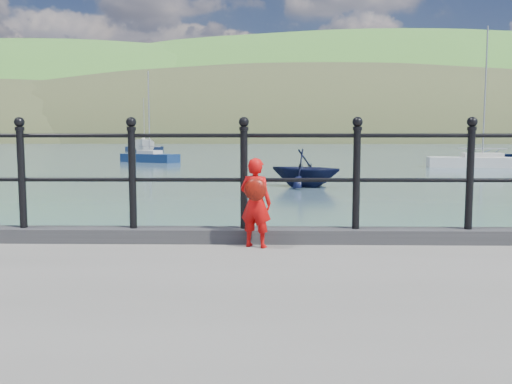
{
  "coord_description": "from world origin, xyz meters",
  "views": [
    {
      "loc": [
        0.84,
        -5.92,
        2.14
      ],
      "look_at": [
        0.73,
        -0.2,
        1.55
      ],
      "focal_mm": 38.0,
      "sensor_mm": 36.0,
      "label": 1
    }
  ],
  "objects_px": {
    "sailboat_near": "(482,162)",
    "child": "(256,202)",
    "launch_white": "(145,148)",
    "launch_navy": "(305,168)",
    "sailboat_left": "(145,149)",
    "sailboat_port": "(150,158)",
    "launch_blue": "(494,155)",
    "railing": "(188,166)"
  },
  "relations": [
    {
      "from": "sailboat_near",
      "to": "child",
      "type": "bearing_deg",
      "value": -105.43
    },
    {
      "from": "launch_white",
      "to": "launch_navy",
      "type": "bearing_deg",
      "value": -73.3
    },
    {
      "from": "launch_white",
      "to": "sailboat_near",
      "type": "relative_size",
      "value": 0.53
    },
    {
      "from": "sailboat_left",
      "to": "sailboat_near",
      "type": "xyz_separation_m",
      "value": [
        32.67,
        -40.29,
        0.0
      ]
    },
    {
      "from": "sailboat_port",
      "to": "sailboat_near",
      "type": "xyz_separation_m",
      "value": [
        24.68,
        -6.89,
        0.0
      ]
    },
    {
      "from": "launch_white",
      "to": "launch_blue",
      "type": "bearing_deg",
      "value": -19.76
    },
    {
      "from": "railing",
      "to": "sailboat_port",
      "type": "xyz_separation_m",
      "value": [
        -8.88,
        39.01,
        -1.48
      ]
    },
    {
      "from": "launch_white",
      "to": "sailboat_near",
      "type": "distance_m",
      "value": 32.49
    },
    {
      "from": "launch_blue",
      "to": "sailboat_near",
      "type": "relative_size",
      "value": 0.5
    },
    {
      "from": "sailboat_left",
      "to": "child",
      "type": "bearing_deg",
      "value": -87.66
    },
    {
      "from": "child",
      "to": "launch_white",
      "type": "relative_size",
      "value": 0.18
    },
    {
      "from": "launch_blue",
      "to": "sailboat_near",
      "type": "distance_m",
      "value": 11.13
    },
    {
      "from": "child",
      "to": "sailboat_near",
      "type": "xyz_separation_m",
      "value": [
        15.08,
        32.39,
        -1.13
      ]
    },
    {
      "from": "child",
      "to": "launch_blue",
      "type": "height_order",
      "value": "child"
    },
    {
      "from": "child",
      "to": "launch_blue",
      "type": "bearing_deg",
      "value": -92.96
    },
    {
      "from": "sailboat_port",
      "to": "sailboat_near",
      "type": "bearing_deg",
      "value": 14.82
    },
    {
      "from": "launch_blue",
      "to": "launch_navy",
      "type": "height_order",
      "value": "launch_navy"
    },
    {
      "from": "sailboat_left",
      "to": "sailboat_near",
      "type": "bearing_deg",
      "value": -62.23
    },
    {
      "from": "child",
      "to": "sailboat_near",
      "type": "distance_m",
      "value": 35.74
    },
    {
      "from": "child",
      "to": "sailboat_port",
      "type": "xyz_separation_m",
      "value": [
        -9.61,
        39.28,
        -1.13
      ]
    },
    {
      "from": "launch_white",
      "to": "launch_navy",
      "type": "height_order",
      "value": "launch_white"
    },
    {
      "from": "railing",
      "to": "launch_navy",
      "type": "relative_size",
      "value": 5.94
    },
    {
      "from": "launch_white",
      "to": "sailboat_port",
      "type": "height_order",
      "value": "sailboat_port"
    },
    {
      "from": "launch_blue",
      "to": "child",
      "type": "bearing_deg",
      "value": -146.88
    },
    {
      "from": "launch_blue",
      "to": "sailboat_port",
      "type": "distance_m",
      "value": 29.78
    },
    {
      "from": "launch_white",
      "to": "launch_navy",
      "type": "relative_size",
      "value": 1.7
    },
    {
      "from": "railing",
      "to": "sailboat_port",
      "type": "distance_m",
      "value": 40.03
    },
    {
      "from": "railing",
      "to": "sailboat_near",
      "type": "bearing_deg",
      "value": 63.8
    },
    {
      "from": "launch_navy",
      "to": "sailboat_port",
      "type": "distance_m",
      "value": 24.63
    },
    {
      "from": "launch_blue",
      "to": "sailboat_left",
      "type": "height_order",
      "value": "sailboat_left"
    },
    {
      "from": "railing",
      "to": "sailboat_near",
      "type": "relative_size",
      "value": 1.85
    },
    {
      "from": "railing",
      "to": "sailboat_port",
      "type": "bearing_deg",
      "value": 102.82
    },
    {
      "from": "launch_navy",
      "to": "child",
      "type": "bearing_deg",
      "value": -158.86
    },
    {
      "from": "railing",
      "to": "sailboat_left",
      "type": "distance_m",
      "value": 74.35
    },
    {
      "from": "railing",
      "to": "child",
      "type": "height_order",
      "value": "railing"
    },
    {
      "from": "child",
      "to": "sailboat_left",
      "type": "height_order",
      "value": "sailboat_left"
    },
    {
      "from": "child",
      "to": "sailboat_port",
      "type": "height_order",
      "value": "sailboat_port"
    },
    {
      "from": "sailboat_near",
      "to": "launch_blue",
      "type": "bearing_deg",
      "value": 73.22
    },
    {
      "from": "sailboat_port",
      "to": "sailboat_left",
      "type": "bearing_deg",
      "value": 133.87
    },
    {
      "from": "child",
      "to": "sailboat_port",
      "type": "distance_m",
      "value": 40.45
    },
    {
      "from": "launch_blue",
      "to": "launch_navy",
      "type": "relative_size",
      "value": 1.6
    },
    {
      "from": "sailboat_port",
      "to": "launch_blue",
      "type": "bearing_deg",
      "value": 36.36
    }
  ]
}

